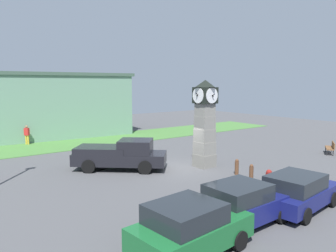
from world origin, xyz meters
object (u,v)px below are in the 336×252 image
bollard_far_row (237,167)px  bench (331,147)px  car_near_tower (241,204)px  pedestrian_near_bench (27,134)px  car_by_building (297,191)px  pickup_truck (120,154)px  clock_tower (205,122)px  car_navy_sedan (190,227)px  bollard_near_tower (269,179)px  bollard_mid_row (251,173)px

bollard_far_row → bench: bearing=-2.7°
car_near_tower → pedestrian_near_bench: (-2.19, 21.68, 0.17)m
car_near_tower → car_by_building: 3.05m
car_by_building → pickup_truck: size_ratio=0.79×
car_near_tower → pedestrian_near_bench: 21.79m
clock_tower → car_by_building: size_ratio=1.26×
car_navy_sedan → car_by_building: bearing=-0.1°
car_by_building → car_near_tower: bearing=171.9°
bollard_far_row → car_near_tower: bearing=-137.5°
pickup_truck → bench: 15.69m
clock_tower → car_navy_sedan: clock_tower is taller
bollard_near_tower → car_navy_sedan: 7.47m
clock_tower → bollard_near_tower: (-0.59, -5.24, -2.32)m
bollard_far_row → pedestrian_near_bench: 18.54m
pickup_truck → car_navy_sedan: bearing=-107.3°
bollard_near_tower → bollard_far_row: 2.89m
bench → clock_tower: bearing=163.8°
bollard_mid_row → car_navy_sedan: bearing=-154.2°
bollard_near_tower → car_by_building: bearing=-118.0°
bollard_mid_row → car_near_tower: bearing=-145.0°
bollard_near_tower → car_navy_sedan: size_ratio=0.25×
car_navy_sedan → bench: bearing=14.4°
bollard_near_tower → car_navy_sedan: bearing=-162.3°
car_near_tower → pedestrian_near_bench: pedestrian_near_bench is taller
clock_tower → bollard_mid_row: size_ratio=5.54×
car_by_building → bench: car_by_building is taller
bollard_far_row → car_navy_sedan: car_navy_sedan is taller
bollard_mid_row → bench: size_ratio=0.60×
bollard_far_row → car_near_tower: (-5.05, -4.63, 0.33)m
bollard_mid_row → car_by_building: (-1.50, -3.58, 0.27)m
clock_tower → bench: 10.80m
bollard_mid_row → bollard_near_tower: bearing=-102.3°
car_near_tower → pickup_truck: pickup_truck is taller
bollard_mid_row → pickup_truck: 7.80m
clock_tower → bollard_far_row: 3.43m
bollard_mid_row → pedestrian_near_bench: pedestrian_near_bench is taller
car_by_building → pedestrian_near_bench: 22.72m
bollard_far_row → bollard_near_tower: bearing=-106.5°
bollard_far_row → car_navy_sedan: bearing=-147.6°
bollard_far_row → car_near_tower: 6.86m
car_near_tower → bench: 15.51m
bollard_far_row → bench: 9.90m
bollard_near_tower → bench: 10.96m
car_by_building → car_navy_sedan: bearing=179.9°
bollard_mid_row → car_by_building: bearing=-112.7°
pedestrian_near_bench → bollard_far_row: bearing=-67.0°
bollard_near_tower → bollard_mid_row: bollard_near_tower is taller
pedestrian_near_bench → car_near_tower: bearing=-84.2°
bollard_near_tower → pickup_truck: bearing=116.9°
bollard_near_tower → bollard_far_row: (0.82, 2.77, -0.05)m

